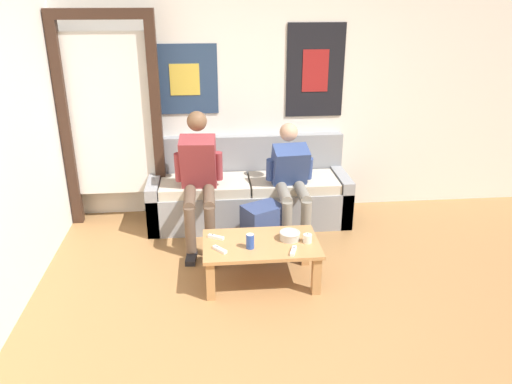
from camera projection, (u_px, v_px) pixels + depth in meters
ground_plane at (287, 348)px, 3.45m from camera, size 18.00×18.00×0.00m
wall_back at (254, 95)px, 5.25m from camera, size 10.00×0.07×2.55m
door_frame at (110, 110)px, 4.95m from camera, size 1.00×0.10×2.15m
couch at (249, 194)px, 5.29m from camera, size 2.08×0.70×0.86m
coffee_table at (261, 249)px, 4.15m from camera, size 0.96×0.58×0.36m
person_seated_adult at (199, 175)px, 4.77m from camera, size 0.47×0.90×1.23m
person_seated_teen at (291, 178)px, 4.87m from camera, size 0.47×0.86×1.09m
backpack at (264, 229)px, 4.71m from camera, size 0.44×0.40×0.44m
ceramic_bowl at (290, 235)px, 4.17m from camera, size 0.18×0.18×0.07m
pillar_candle at (307, 238)px, 4.12m from camera, size 0.07×0.07×0.08m
drink_can_blue at (250, 241)px, 4.02m from camera, size 0.07×0.07×0.12m
game_controller_near_left at (220, 249)px, 3.99m from camera, size 0.12×0.13×0.03m
game_controller_near_right at (293, 251)px, 3.97m from camera, size 0.08×0.15×0.03m
game_controller_far_center at (216, 237)px, 4.19m from camera, size 0.14×0.10×0.03m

